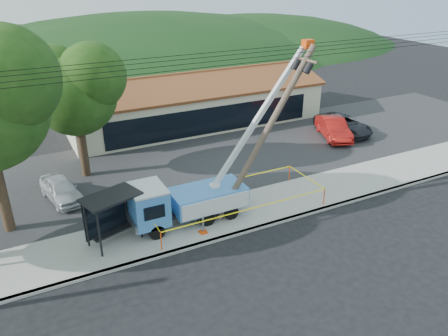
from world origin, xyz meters
name	(u,v)px	position (x,y,z in m)	size (l,w,h in m)	color
ground	(280,249)	(0.00, 0.00, 0.00)	(120.00, 120.00, 0.00)	black
curb	(258,228)	(0.00, 2.10, 0.07)	(60.00, 0.25, 0.15)	gray
sidewalk	(241,212)	(0.00, 4.00, 0.07)	(60.00, 4.00, 0.15)	gray
parking_lot	(188,162)	(0.00, 12.00, 0.05)	(60.00, 12.00, 0.10)	#28282B
strip_mall	(194,102)	(4.00, 19.98, 1.88)	(22.50, 8.53, 4.67)	beige
tree_lot	(74,86)	(-7.00, 13.00, 6.21)	(6.30, 5.60, 8.94)	#332316
hill_center	(143,54)	(10.00, 55.00, 0.00)	(89.60, 64.00, 32.00)	#133513
hill_east	(250,45)	(30.00, 55.00, 0.00)	(72.80, 52.00, 26.00)	#133513
utility_truck	(186,197)	(-3.18, 4.44, 1.58)	(10.66, 3.47, 9.29)	black
leaning_pole	(270,126)	(1.51, 3.75, 5.14)	(5.91, 1.92, 9.23)	brown
bus_shelter	(110,207)	(-7.28, 4.36, 2.09)	(3.12, 2.45, 2.64)	black
caution_tape	(234,198)	(-0.34, 4.24, 0.92)	(10.15, 3.62, 1.05)	#F5490D
car_silver	(63,201)	(-8.97, 10.14, 0.00)	(1.63, 4.05, 1.38)	silver
car_red	(332,139)	(12.53, 11.05, 0.00)	(1.72, 4.93, 1.62)	#A81510
car_dark	(342,134)	(13.99, 11.56, 0.00)	(2.46, 5.34, 1.48)	black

